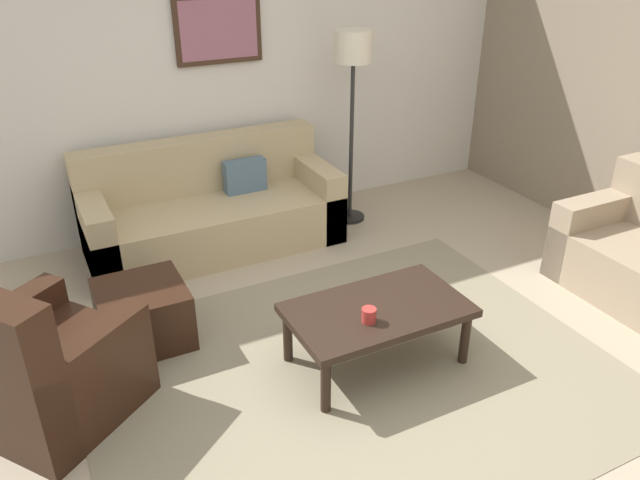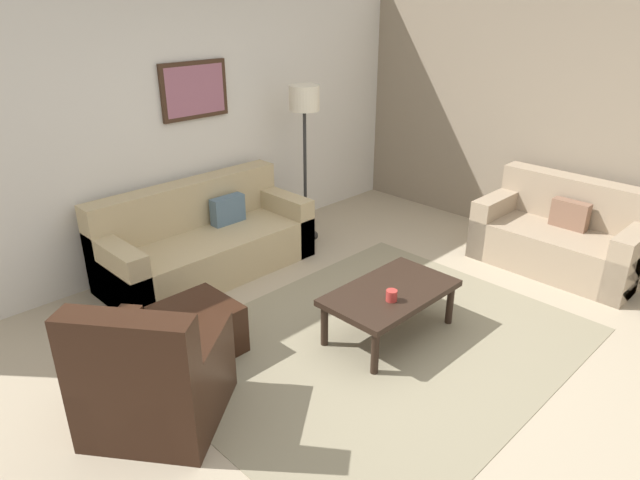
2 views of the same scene
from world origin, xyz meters
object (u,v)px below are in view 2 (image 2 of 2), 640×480
object	(u,v)px
couch_main	(203,243)
lamp_standing	(304,114)
ottoman	(198,329)
coffee_table	(390,295)
armchair_leather	(153,386)
couch_loveseat	(563,237)
cup	(392,296)
framed_artwork	(195,90)

from	to	relation	value
couch_main	lamp_standing	xyz separation A→B (m)	(1.31, -0.12, 1.11)
ottoman	coffee_table	distance (m)	1.54
armchair_leather	lamp_standing	bearing A→B (deg)	28.87
couch_main	lamp_standing	distance (m)	1.72
couch_loveseat	ottoman	distance (m)	3.76
ottoman	cup	world-z (taller)	cup
lamp_standing	framed_artwork	size ratio (longest dim) A/B	2.32
armchair_leather	couch_loveseat	bearing A→B (deg)	-11.10
coffee_table	cup	size ratio (longest dim) A/B	12.40
framed_artwork	couch_loveseat	bearing A→B (deg)	-50.80
framed_artwork	coffee_table	bearing A→B (deg)	-88.04
lamp_standing	armchair_leather	bearing A→B (deg)	-151.13
cup	framed_artwork	size ratio (longest dim) A/B	0.12
couch_loveseat	ottoman	bearing A→B (deg)	159.47
ottoman	cup	bearing A→B (deg)	-41.84
ottoman	framed_artwork	world-z (taller)	framed_artwork
couch_loveseat	lamp_standing	bearing A→B (deg)	120.06
couch_loveseat	coffee_table	distance (m)	2.32
cup	couch_main	bearing A→B (deg)	97.16
ottoman	coffee_table	bearing A→B (deg)	-35.50
coffee_table	couch_loveseat	bearing A→B (deg)	-10.68
coffee_table	framed_artwork	distance (m)	2.81
couch_main	coffee_table	world-z (taller)	couch_main
couch_main	couch_loveseat	distance (m)	3.66
couch_loveseat	ottoman	xyz separation A→B (m)	(-3.52, 1.32, -0.10)
couch_loveseat	cup	size ratio (longest dim) A/B	17.73
couch_loveseat	armchair_leather	world-z (taller)	armchair_leather
ottoman	couch_loveseat	bearing A→B (deg)	-20.53
lamp_standing	cup	bearing A→B (deg)	-116.73
couch_main	coffee_table	bearing A→B (deg)	-78.93
armchair_leather	ottoman	xyz separation A→B (m)	(0.66, 0.50, -0.11)
couch_loveseat	coffee_table	xyz separation A→B (m)	(-2.28, 0.43, 0.06)
couch_main	framed_artwork	size ratio (longest dim) A/B	2.83
couch_loveseat	cup	distance (m)	2.43
cup	lamp_standing	distance (m)	2.49
armchair_leather	ottoman	size ratio (longest dim) A/B	2.00
couch_loveseat	lamp_standing	size ratio (longest dim) A/B	0.92
cup	lamp_standing	xyz separation A→B (m)	(1.03, 2.05, 0.95)
armchair_leather	lamp_standing	xyz separation A→B (m)	(2.81, 1.55, 1.10)
armchair_leather	framed_artwork	size ratio (longest dim) A/B	1.52
couch_main	ottoman	world-z (taller)	couch_main
couch_main	framed_artwork	xyz separation A→B (m)	(0.32, 0.40, 1.41)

